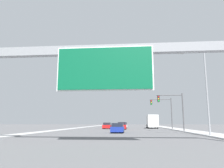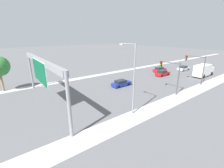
% 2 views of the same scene
% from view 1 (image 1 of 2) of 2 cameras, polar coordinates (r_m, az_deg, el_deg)
% --- Properties ---
extents(sidewalk_right, '(3.00, 120.00, 0.15)m').
position_cam_1_polar(sidewalk_right, '(58.81, 14.34, -11.00)').
color(sidewalk_right, '#B7B7B7').
rests_on(sidewalk_right, ground).
extents(median_strip_left, '(2.00, 120.00, 0.15)m').
position_cam_1_polar(median_strip_left, '(59.43, -7.51, -11.20)').
color(median_strip_left, '#B7B7B7').
rests_on(median_strip_left, ground).
extents(sign_gantry, '(20.28, 0.73, 7.34)m').
position_cam_1_polar(sign_gantry, '(16.67, -1.86, 5.79)').
color(sign_gantry, gray).
rests_on(sign_gantry, ground).
extents(car_near_left, '(1.81, 4.38, 1.50)m').
position_cam_1_polar(car_near_left, '(46.53, 2.63, -10.88)').
color(car_near_left, red).
rests_on(car_near_left, ground).
extents(car_mid_right, '(1.84, 4.59, 1.42)m').
position_cam_1_polar(car_mid_right, '(57.61, 3.09, -10.72)').
color(car_mid_right, silver).
rests_on(car_mid_right, ground).
extents(car_near_right, '(1.76, 4.44, 1.37)m').
position_cam_1_polar(car_near_right, '(31.65, 1.50, -11.45)').
color(car_near_right, navy).
rests_on(car_near_right, ground).
extents(car_far_center, '(1.76, 4.54, 1.39)m').
position_cam_1_polar(car_far_center, '(50.31, -1.26, -10.87)').
color(car_far_center, red).
rests_on(car_far_center, ground).
extents(truck_box_primary, '(2.40, 7.61, 3.20)m').
position_cam_1_polar(truck_box_primary, '(54.86, 10.41, -9.62)').
color(truck_box_primary, white).
rests_on(truck_box_primary, ground).
extents(traffic_light_near_intersection, '(4.25, 0.32, 6.13)m').
position_cam_1_polar(traffic_light_near_intersection, '(36.81, 15.95, -5.44)').
color(traffic_light_near_intersection, '#4C4C4F').
rests_on(traffic_light_near_intersection, ground).
extents(traffic_light_mid_block, '(4.55, 0.32, 6.44)m').
position_cam_1_polar(traffic_light_mid_block, '(46.65, 13.55, -6.15)').
color(traffic_light_mid_block, '#4C4C4F').
rests_on(traffic_light_mid_block, ground).
extents(street_lamp_right, '(2.96, 0.28, 9.62)m').
position_cam_1_polar(street_lamp_right, '(26.39, 22.71, -0.06)').
color(street_lamp_right, gray).
rests_on(street_lamp_right, ground).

